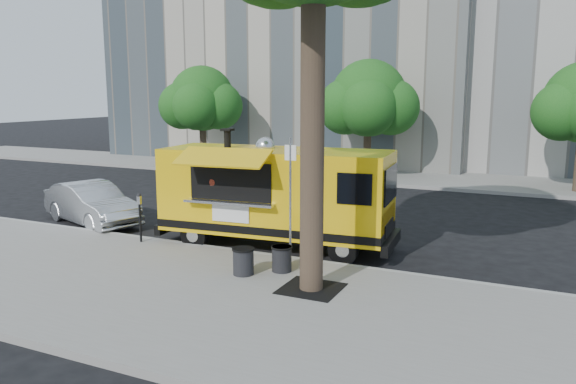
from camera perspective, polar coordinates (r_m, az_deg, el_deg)
name	(u,v)px	position (r m, az deg, el deg)	size (l,w,h in m)	color
ground	(262,247)	(15.27, -2.62, -5.65)	(120.00, 120.00, 0.00)	black
sidewalk	(173,292)	(12.02, -11.63, -9.93)	(60.00, 6.00, 0.15)	gray
curb	(246,254)	(14.46, -4.34, -6.27)	(60.00, 0.14, 0.16)	#999993
far_sidewalk	(391,177)	(27.67, 10.44, 1.53)	(60.00, 5.00, 0.15)	gray
tree_well	(311,289)	(11.75, 2.37, -9.78)	(1.20, 1.20, 0.02)	black
far_tree_a	(202,99)	(30.39, -8.74, 9.35)	(3.42, 3.42, 5.36)	#33261C
far_tree_b	(368,98)	(26.87, 8.18, 9.39)	(3.60, 3.60, 5.50)	#33261C
sign_post	(290,194)	(12.82, 0.25, -0.22)	(0.28, 0.06, 3.00)	silver
parking_meter	(140,212)	(15.57, -14.83, -1.95)	(0.11, 0.11, 1.33)	black
food_truck	(274,194)	(14.95, -1.40, -0.16)	(6.55, 3.38, 3.15)	yellow
sedan	(92,204)	(18.81, -19.33, -1.13)	(1.40, 4.01, 1.32)	#B8BBC0
trash_bin_left	(282,258)	(12.74, -0.64, -6.71)	(0.48, 0.48, 0.58)	black
trash_bin_right	(243,260)	(12.57, -4.56, -6.94)	(0.50, 0.50, 0.60)	black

